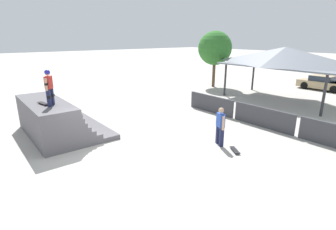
{
  "coord_description": "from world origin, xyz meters",
  "views": [
    {
      "loc": [
        8.99,
        -3.9,
        4.59
      ],
      "look_at": [
        -0.53,
        3.64,
        0.95
      ],
      "focal_mm": 28.0,
      "sensor_mm": 36.0,
      "label": 1
    }
  ],
  "objects_px": {
    "skateboard_on_deck": "(44,103)",
    "skateboard_on_ground": "(235,150)",
    "bystander_walking": "(220,124)",
    "skater_on_deck": "(49,85)",
    "tree_beside_pavilion": "(215,48)",
    "parked_car_tan": "(323,83)"
  },
  "relations": [
    {
      "from": "skateboard_on_deck",
      "to": "skateboard_on_ground",
      "type": "height_order",
      "value": "skateboard_on_deck"
    },
    {
      "from": "skater_on_deck",
      "to": "bystander_walking",
      "type": "bearing_deg",
      "value": 86.02
    },
    {
      "from": "skateboard_on_deck",
      "to": "tree_beside_pavilion",
      "type": "bearing_deg",
      "value": 94.36
    },
    {
      "from": "parked_car_tan",
      "to": "skateboard_on_ground",
      "type": "bearing_deg",
      "value": -78.45
    },
    {
      "from": "skateboard_on_deck",
      "to": "parked_car_tan",
      "type": "bearing_deg",
      "value": 71.95
    },
    {
      "from": "bystander_walking",
      "to": "skateboard_on_ground",
      "type": "distance_m",
      "value": 1.26
    },
    {
      "from": "skater_on_deck",
      "to": "skateboard_on_ground",
      "type": "bearing_deg",
      "value": 80.87
    },
    {
      "from": "skater_on_deck",
      "to": "parked_car_tan",
      "type": "relative_size",
      "value": 0.39
    },
    {
      "from": "skater_on_deck",
      "to": "tree_beside_pavilion",
      "type": "xyz_separation_m",
      "value": [
        -5.03,
        15.95,
        0.95
      ]
    },
    {
      "from": "skateboard_on_deck",
      "to": "tree_beside_pavilion",
      "type": "xyz_separation_m",
      "value": [
        -4.63,
        16.16,
        1.78
      ]
    },
    {
      "from": "tree_beside_pavilion",
      "to": "skateboard_on_ground",
      "type": "bearing_deg",
      "value": -44.28
    },
    {
      "from": "skater_on_deck",
      "to": "skateboard_on_ground",
      "type": "relative_size",
      "value": 2.07
    },
    {
      "from": "bystander_walking",
      "to": "skateboard_on_ground",
      "type": "xyz_separation_m",
      "value": [
        0.9,
        -0.04,
        -0.89
      ]
    },
    {
      "from": "parked_car_tan",
      "to": "skateboard_on_deck",
      "type": "bearing_deg",
      "value": -96.59
    },
    {
      "from": "skateboard_on_deck",
      "to": "bystander_walking",
      "type": "relative_size",
      "value": 0.49
    },
    {
      "from": "skater_on_deck",
      "to": "bystander_walking",
      "type": "distance_m",
      "value": 7.52
    },
    {
      "from": "skater_on_deck",
      "to": "skateboard_on_deck",
      "type": "distance_m",
      "value": 0.95
    },
    {
      "from": "tree_beside_pavilion",
      "to": "skater_on_deck",
      "type": "bearing_deg",
      "value": -72.5
    },
    {
      "from": "skateboard_on_deck",
      "to": "bystander_walking",
      "type": "distance_m",
      "value": 7.79
    },
    {
      "from": "skateboard_on_ground",
      "to": "parked_car_tan",
      "type": "height_order",
      "value": "parked_car_tan"
    },
    {
      "from": "bystander_walking",
      "to": "parked_car_tan",
      "type": "xyz_separation_m",
      "value": [
        -2.6,
        16.81,
        -0.34
      ]
    },
    {
      "from": "bystander_walking",
      "to": "parked_car_tan",
      "type": "distance_m",
      "value": 17.01
    }
  ]
}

